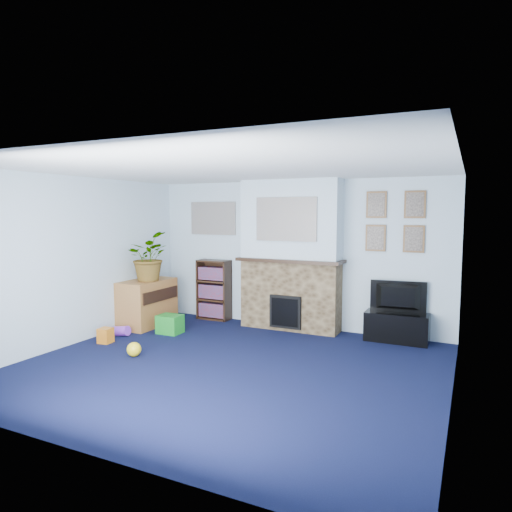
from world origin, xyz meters
The scene contains 26 objects.
floor centered at (0.00, 0.00, 0.00)m, with size 5.00×4.50×0.01m, color black.
ceiling centered at (0.00, 0.00, 2.40)m, with size 5.00×4.50×0.01m, color white.
wall_back centered at (0.00, 2.25, 1.20)m, with size 5.00×0.04×2.40m, color silver.
wall_front centered at (0.00, -2.25, 1.20)m, with size 5.00×0.04×2.40m, color silver.
wall_left centered at (-2.50, 0.00, 1.20)m, with size 0.04×4.50×2.40m, color silver.
wall_right centered at (2.50, 0.00, 1.20)m, with size 0.04×4.50×2.40m, color silver.
chimney_breast centered at (0.00, 2.05, 1.18)m, with size 1.72×0.50×2.40m.
collage_main centered at (0.00, 1.84, 1.78)m, with size 1.00×0.03×0.68m, color gray.
collage_left centered at (-1.55, 2.23, 1.78)m, with size 0.90×0.03×0.58m, color gray.
portrait_tl centered at (1.30, 2.23, 2.00)m, with size 0.30×0.03×0.40m, color brown.
portrait_tr centered at (1.85, 2.23, 2.00)m, with size 0.30×0.03×0.40m, color brown.
portrait_bl centered at (1.30, 2.23, 1.50)m, with size 0.30×0.03×0.40m, color brown.
portrait_br centered at (1.85, 2.23, 1.50)m, with size 0.30×0.03×0.40m, color brown.
tv_stand centered at (1.67, 2.03, 0.23)m, with size 0.90×0.38×0.43m, color black.
television centered at (1.67, 2.05, 0.65)m, with size 0.80×0.10×0.46m, color black.
bookshelf centered at (-1.46, 2.11, 0.50)m, with size 0.58×0.28×1.05m.
sideboard centered at (-2.24, 1.22, 0.35)m, with size 0.55×0.98×0.77m, color #9F6733.
potted_plant centered at (-2.19, 1.17, 1.16)m, with size 0.72×0.62×0.80m, color #26661E.
mantel_clock centered at (-0.02, 2.00, 1.22)m, with size 0.10×0.06×0.14m, color gold.
mantel_candle centered at (0.33, 2.00, 1.23)m, with size 0.04×0.04×0.14m, color #B2BFC6.
mantel_teddy centered at (-0.48, 2.00, 1.22)m, with size 0.14×0.14×0.14m, color gray.
mantel_can centered at (0.74, 2.00, 1.21)m, with size 0.06×0.06×0.13m, color orange.
green_crate centered at (-1.60, 0.98, 0.14)m, with size 0.36×0.29×0.29m, color #198C26.
toy_ball centered at (-1.33, -0.18, 0.09)m, with size 0.19×0.19×0.19m, color yellow.
toy_block centered at (-2.12, 0.14, 0.11)m, with size 0.18×0.18×0.22m, color orange.
toy_tube centered at (-2.21, 0.53, 0.07)m, with size 0.15×0.15×0.32m, color purple.
Camera 1 is at (2.63, -4.75, 1.89)m, focal length 32.00 mm.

